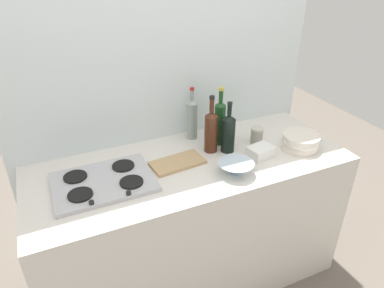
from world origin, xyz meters
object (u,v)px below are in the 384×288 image
wine_bottle_mid_left (220,122)px  butter_dish (261,152)px  plate_stack (301,142)px  condiment_jar_front (257,135)px  cutting_board (177,163)px  mixing_bowl (236,167)px  wine_bottle_leftmost (211,131)px  wine_bottle_mid_right (228,132)px  wine_bottle_rightmost (192,118)px  stovetop_hob (103,182)px

wine_bottle_mid_left → butter_dish: wine_bottle_mid_left is taller
plate_stack → condiment_jar_front: (-0.20, 0.16, 0.01)m
wine_bottle_mid_left → cutting_board: 0.37m
butter_dish → mixing_bowl: bearing=-157.1°
wine_bottle_leftmost → wine_bottle_mid_right: bearing=-25.5°
wine_bottle_leftmost → wine_bottle_mid_left: wine_bottle_mid_left is taller
wine_bottle_rightmost → cutting_board: (-0.20, -0.25, -0.13)m
stovetop_hob → condiment_jar_front: 0.95m
cutting_board → wine_bottle_mid_right: bearing=2.6°
wine_bottle_rightmost → butter_dish: size_ratio=2.35×
wine_bottle_leftmost → wine_bottle_rightmost: bearing=100.2°
wine_bottle_leftmost → wine_bottle_mid_left: size_ratio=0.96×
stovetop_hob → plate_stack: (1.15, -0.11, 0.03)m
plate_stack → butter_dish: size_ratio=1.56×
butter_dish → wine_bottle_mid_left: bearing=121.3°
butter_dish → condiment_jar_front: bearing=65.5°
stovetop_hob → wine_bottle_rightmost: bearing=23.7°
butter_dish → wine_bottle_mid_right: bearing=136.4°
butter_dish → condiment_jar_front: 0.16m
wine_bottle_leftmost → condiment_jar_front: bearing=-6.6°
mixing_bowl → wine_bottle_leftmost: bearing=92.7°
wine_bottle_rightmost → condiment_jar_front: (0.33, -0.23, -0.08)m
wine_bottle_rightmost → mixing_bowl: (0.05, -0.46, -0.10)m
stovetop_hob → butter_dish: bearing=-6.4°
wine_bottle_mid_left → mixing_bowl: 0.35m
wine_bottle_rightmost → wine_bottle_mid_right: bearing=-62.1°
wine_bottle_mid_right → cutting_board: 0.34m
mixing_bowl → condiment_jar_front: 0.37m
wine_bottle_mid_right → stovetop_hob: bearing=-177.2°
wine_bottle_leftmost → stovetop_hob: bearing=-173.1°
wine_bottle_mid_left → wine_bottle_leftmost: bearing=-146.5°
wine_bottle_mid_left → mixing_bowl: bearing=-102.9°
wine_bottle_leftmost → wine_bottle_mid_right: wine_bottle_leftmost is taller
wine_bottle_mid_left → cutting_board: wine_bottle_mid_left is taller
butter_dish → wine_bottle_rightmost: bearing=125.7°
wine_bottle_rightmost → butter_dish: (0.26, -0.37, -0.10)m
stovetop_hob → wine_bottle_mid_left: wine_bottle_mid_left is taller
wine_bottle_mid_right → cutting_board: bearing=-177.4°
wine_bottle_mid_right → cutting_board: (-0.32, -0.01, -0.11)m
wine_bottle_rightmost → butter_dish: 0.47m
plate_stack → wine_bottle_leftmost: size_ratio=0.64×
wine_bottle_leftmost → wine_bottle_rightmost: size_ratio=1.03×
wine_bottle_mid_right → condiment_jar_front: wine_bottle_mid_right is taller
wine_bottle_mid_right → condiment_jar_front: (0.21, 0.01, -0.07)m
wine_bottle_leftmost → cutting_board: 0.27m
wine_bottle_leftmost → wine_bottle_mid_right: 0.10m
mixing_bowl → butter_dish: 0.24m
mixing_bowl → butter_dish: (0.22, 0.09, -0.01)m
wine_bottle_leftmost → wine_bottle_mid_left: (0.09, 0.06, 0.01)m
plate_stack → wine_bottle_mid_right: size_ratio=0.72×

